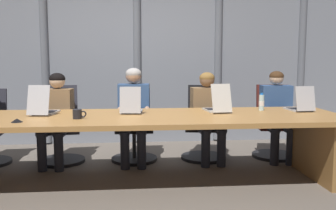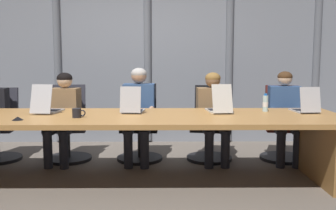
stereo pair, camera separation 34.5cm
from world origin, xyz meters
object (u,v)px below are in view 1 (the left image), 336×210
office_chair_right_mid (204,131)px  laptop_center (131,108)px  water_bottle_primary (262,102)px  conference_mic_left_side (17,120)px  person_left_mid (56,113)px  person_right_end (277,109)px  office_chair_left_mid (61,133)px  coffee_mug_far (78,114)px  office_chair_center (134,132)px  person_right_mid (208,110)px  laptop_left_mid (44,109)px  laptop_right_end (300,106)px  laptop_right_mid (217,106)px  person_center (134,109)px  office_chair_right_end (274,130)px

office_chair_right_mid → laptop_center: bearing=-42.0°
water_bottle_primary → conference_mic_left_side: water_bottle_primary is taller
person_left_mid → person_right_end: (2.85, 0.00, 0.00)m
office_chair_left_mid → coffee_mug_far: (0.38, -1.13, 0.41)m
office_chair_center → person_right_mid: (0.96, -0.16, 0.29)m
laptop_left_mid → laptop_right_end: bearing=-83.3°
laptop_right_end → office_chair_center: size_ratio=0.38×
laptop_left_mid → person_right_end: 2.93m
office_chair_right_mid → office_chair_left_mid: bearing=-80.5°
laptop_center → office_chair_left_mid: 1.27m
laptop_right_mid → person_right_end: (0.94, 0.59, -0.13)m
laptop_right_mid → laptop_center: bearing=85.0°
person_center → coffee_mug_far: size_ratio=8.89×
person_center → office_chair_left_mid: bearing=-96.6°
laptop_left_mid → office_chair_right_end: size_ratio=0.47×
laptop_right_end → person_right_mid: 1.13m
laptop_right_mid → person_right_end: bearing=-64.0°
laptop_left_mid → laptop_center: laptop_left_mid is taller
person_right_mid → person_center: bearing=-92.9°
office_chair_right_mid → person_center: bearing=-71.1°
laptop_center → coffee_mug_far: bearing=129.8°
office_chair_center → person_left_mid: size_ratio=0.86×
person_right_end → water_bottle_primary: bearing=-31.8°
laptop_right_end → conference_mic_left_side: bearing=95.7°
conference_mic_left_side → office_chair_center: bearing=49.1°
laptop_right_end → conference_mic_left_side: laptop_right_end is taller
office_chair_center → water_bottle_primary: bearing=65.7°
person_center → laptop_right_mid: bearing=60.4°
person_right_end → person_left_mid: bearing=-84.5°
laptop_center → conference_mic_left_side: laptop_center is taller
laptop_center → coffee_mug_far: size_ratio=2.75×
office_chair_right_mid → water_bottle_primary: 0.99m
laptop_right_mid → office_chair_left_mid: size_ratio=0.47×
office_chair_left_mid → person_right_end: bearing=80.0°
laptop_right_mid → person_left_mid: (-1.91, 0.58, -0.13)m
office_chair_right_end → person_left_mid: person_left_mid is taller
laptop_right_mid → person_left_mid: size_ratio=0.40×
person_right_end → office_chair_right_end: bearing=175.5°
office_chair_center → water_bottle_primary: (1.48, -0.69, 0.45)m
laptop_right_mid → office_chair_left_mid: bearing=62.3°
office_chair_center → person_center: person_center is taller
person_left_mid → conference_mic_left_side: size_ratio=10.49×
laptop_left_mid → person_right_mid: size_ratio=0.40×
laptop_right_end → person_right_end: bearing=-1.4°
person_right_end → office_chair_right_mid: bearing=-94.1°
laptop_left_mid → coffee_mug_far: 0.55m
office_chair_center → office_chair_right_end: office_chair_center is taller
office_chair_right_end → person_center: bearing=-78.0°
person_center → office_chair_center: bearing=-177.6°
person_right_end → laptop_right_end: bearing=8.3°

